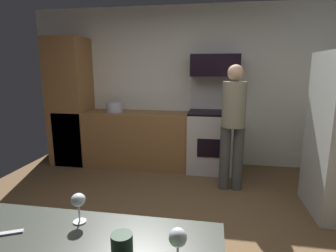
% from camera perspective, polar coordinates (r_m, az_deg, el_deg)
% --- Properties ---
extents(ground_plane, '(5.20, 4.80, 0.02)m').
position_cam_1_polar(ground_plane, '(2.81, -2.45, -22.99)').
color(ground_plane, brown).
extents(wall_back, '(5.20, 0.12, 2.60)m').
position_cam_1_polar(wall_back, '(4.63, 3.46, 8.22)').
color(wall_back, silver).
rests_on(wall_back, ground).
extents(lower_cabinet_run, '(2.40, 0.60, 0.90)m').
position_cam_1_polar(lower_cabinet_run, '(4.60, -8.40, -2.66)').
color(lower_cabinet_run, brown).
rests_on(lower_cabinet_run, ground).
extents(cabinet_column, '(0.60, 0.60, 2.10)m').
position_cam_1_polar(cabinet_column, '(4.89, -19.88, 4.79)').
color(cabinet_column, brown).
rests_on(cabinet_column, ground).
extents(oven_range, '(0.76, 0.65, 1.49)m').
position_cam_1_polar(oven_range, '(4.36, 9.35, -2.64)').
color(oven_range, '#BEB8B8').
rests_on(oven_range, ground).
extents(microwave, '(0.74, 0.38, 0.33)m').
position_cam_1_polar(microwave, '(4.31, 9.88, 12.49)').
color(microwave, black).
rests_on(microwave, oven_range).
extents(person_cook, '(0.31, 0.30, 1.65)m').
position_cam_1_polar(person_cook, '(3.60, 13.58, 0.88)').
color(person_cook, '#444444').
rests_on(person_cook, ground).
extents(wine_glass_near, '(0.06, 0.06, 0.14)m').
position_cam_1_polar(wine_glass_near, '(1.34, -18.40, -14.92)').
color(wine_glass_near, silver).
rests_on(wine_glass_near, counter_island).
extents(wine_glass_far, '(0.06, 0.06, 0.17)m').
position_cam_1_polar(wine_glass_far, '(1.00, 2.08, -22.97)').
color(wine_glass_far, silver).
rests_on(wine_glass_far, counter_island).
extents(mug_coffee, '(0.08, 0.08, 0.10)m').
position_cam_1_polar(mug_coffee, '(1.12, -9.68, -23.68)').
color(mug_coffee, black).
rests_on(mug_coffee, counter_island).
extents(stock_pot, '(0.27, 0.27, 0.16)m').
position_cam_1_polar(stock_pot, '(4.57, -11.22, 3.94)').
color(stock_pot, '#B3B7C8').
rests_on(stock_pot, lower_cabinet_run).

